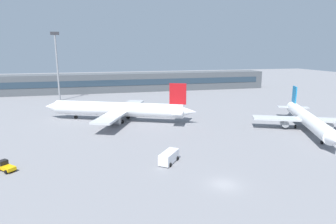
{
  "coord_description": "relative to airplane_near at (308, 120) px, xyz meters",
  "views": [
    {
      "loc": [
        -18.24,
        -37.63,
        20.39
      ],
      "look_at": [
        0.95,
        40.0,
        3.0
      ],
      "focal_mm": 30.65,
      "sensor_mm": 36.0,
      "label": 1
    }
  ],
  "objects": [
    {
      "name": "ground_plane",
      "position": [
        -33.68,
        17.09,
        -2.93
      ],
      "size": [
        400.0,
        400.0,
        0.0
      ],
      "primitive_type": "plane",
      "color": "gray"
    },
    {
      "name": "terminal_building",
      "position": [
        -33.68,
        83.86,
        1.58
      ],
      "size": [
        136.48,
        12.13,
        9.0
      ],
      "color": "#4C5156",
      "rests_on": "ground_plane"
    },
    {
      "name": "airplane_near",
      "position": [
        0.0,
        0.0,
        0.0
      ],
      "size": [
        26.37,
        36.63,
        9.59
      ],
      "color": "white",
      "rests_on": "ground_plane"
    },
    {
      "name": "airplane_mid",
      "position": [
        -46.74,
        22.27,
        0.55
      ],
      "size": [
        43.39,
        31.25,
        11.38
      ],
      "color": "white",
      "rests_on": "ground_plane"
    },
    {
      "name": "baggage_tug_yellow",
      "position": [
        -68.03,
        -9.02,
        -2.13
      ],
      "size": [
        3.61,
        3.6,
        1.75
      ],
      "color": "#F2B20C",
      "rests_on": "ground_plane"
    },
    {
      "name": "service_van_white",
      "position": [
        -39.83,
        -12.32,
        -1.81
      ],
      "size": [
        4.76,
        5.34,
        2.08
      ],
      "color": "white",
      "rests_on": "ground_plane"
    },
    {
      "name": "floodlight_tower_west",
      "position": [
        -67.16,
        62.52,
        12.76
      ],
      "size": [
        3.2,
        0.8,
        27.29
      ],
      "color": "gray",
      "rests_on": "ground_plane"
    }
  ]
}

